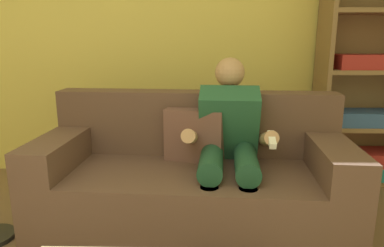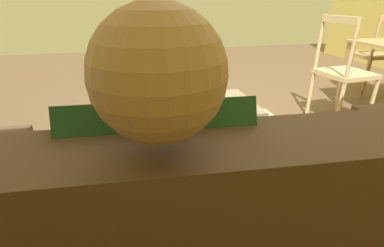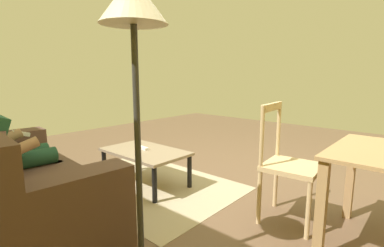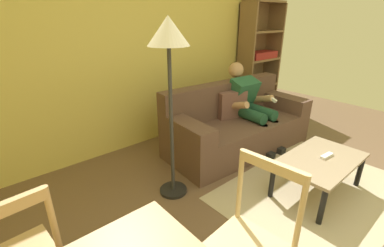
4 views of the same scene
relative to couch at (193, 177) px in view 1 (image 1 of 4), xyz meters
name	(u,v)px [view 1 (image 1 of 4)]	position (x,y,z in m)	size (l,w,h in m)	color
wall_back	(94,32)	(-0.91, 1.03, 0.97)	(6.39, 0.12, 2.59)	#DBC660
couch	(193,177)	(0.00, 0.00, 0.00)	(2.05, 0.99, 0.87)	brown
person_lounging	(229,141)	(0.24, 0.00, 0.25)	(0.61, 0.96, 1.11)	#23563D
bookshelf	(368,94)	(1.49, 0.79, 0.45)	(0.86, 0.36, 1.94)	brown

